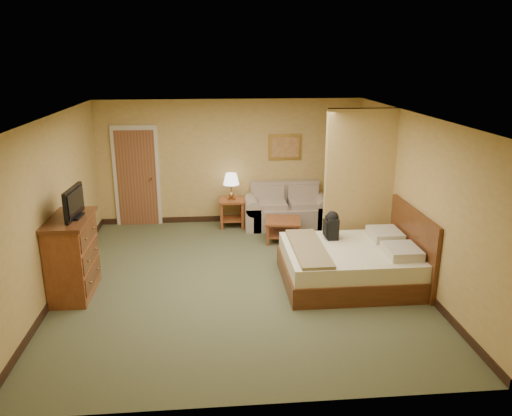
{
  "coord_description": "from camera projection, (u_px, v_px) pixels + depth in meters",
  "views": [
    {
      "loc": [
        -0.39,
        -7.29,
        3.44
      ],
      "look_at": [
        0.32,
        0.6,
        1.01
      ],
      "focal_mm": 35.0,
      "sensor_mm": 36.0,
      "label": 1
    }
  ],
  "objects": [
    {
      "name": "loveseat",
      "position": [
        287.0,
        212.0,
        10.45
      ],
      "size": [
        1.77,
        0.82,
        0.9
      ],
      "color": "tan",
      "rests_on": "floor"
    },
    {
      "name": "table_lamp",
      "position": [
        231.0,
        180.0,
        10.21
      ],
      "size": [
        0.33,
        0.33,
        0.55
      ],
      "color": "#A4723C",
      "rests_on": "side_table"
    },
    {
      "name": "baseboard",
      "position": [
        231.0,
        218.0,
        10.81
      ],
      "size": [
        5.5,
        0.02,
        0.12
      ],
      "primitive_type": "cube",
      "color": "black",
      "rests_on": "floor"
    },
    {
      "name": "wall_picture",
      "position": [
        285.0,
        147.0,
        10.44
      ],
      "size": [
        0.69,
        0.04,
        0.54
      ],
      "color": "#B78E3F",
      "rests_on": "back_wall"
    },
    {
      "name": "dresser",
      "position": [
        73.0,
        256.0,
        7.35
      ],
      "size": [
        0.59,
        1.13,
        1.2
      ],
      "color": "brown",
      "rests_on": "floor"
    },
    {
      "name": "side_table",
      "position": [
        232.0,
        208.0,
        10.39
      ],
      "size": [
        0.53,
        0.53,
        0.59
      ],
      "color": "brown",
      "rests_on": "floor"
    },
    {
      "name": "door",
      "position": [
        137.0,
        177.0,
        10.33
      ],
      "size": [
        0.94,
        0.16,
        2.1
      ],
      "color": "beige",
      "rests_on": "floor"
    },
    {
      "name": "back_wall",
      "position": [
        230.0,
        162.0,
        10.46
      ],
      "size": [
        5.5,
        0.02,
        2.6
      ],
      "primitive_type": "cube",
      "color": "tan",
      "rests_on": "floor"
    },
    {
      "name": "backpack",
      "position": [
        332.0,
        224.0,
        8.09
      ],
      "size": [
        0.21,
        0.27,
        0.46
      ],
      "rotation": [
        0.0,
        0.0,
        0.03
      ],
      "color": "black",
      "rests_on": "bed"
    },
    {
      "name": "right_wall",
      "position": [
        413.0,
        198.0,
        7.84
      ],
      "size": [
        0.02,
        6.0,
        2.6
      ],
      "primitive_type": "cube",
      "color": "tan",
      "rests_on": "floor"
    },
    {
      "name": "tv",
      "position": [
        74.0,
        204.0,
        7.12
      ],
      "size": [
        0.2,
        0.73,
        0.45
      ],
      "rotation": [
        0.0,
        0.0,
        -0.06
      ],
      "color": "black",
      "rests_on": "dresser"
    },
    {
      "name": "left_wall",
      "position": [
        53.0,
        207.0,
        7.36
      ],
      "size": [
        0.02,
        6.0,
        2.6
      ],
      "primitive_type": "cube",
      "color": "tan",
      "rests_on": "floor"
    },
    {
      "name": "coffee_table",
      "position": [
        283.0,
        226.0,
        9.59
      ],
      "size": [
        0.76,
        0.76,
        0.43
      ],
      "rotation": [
        0.0,
        0.0,
        -0.16
      ],
      "color": "brown",
      "rests_on": "floor"
    },
    {
      "name": "bed",
      "position": [
        355.0,
        263.0,
        7.83
      ],
      "size": [
        2.13,
        1.81,
        1.17
      ],
      "color": "#4D2612",
      "rests_on": "floor"
    },
    {
      "name": "floor",
      "position": [
        239.0,
        280.0,
        7.98
      ],
      "size": [
        6.0,
        6.0,
        0.0
      ],
      "primitive_type": "plane",
      "color": "#4F5436",
      "rests_on": "ground"
    },
    {
      "name": "ceiling",
      "position": [
        238.0,
        116.0,
        7.22
      ],
      "size": [
        6.0,
        6.0,
        0.0
      ],
      "primitive_type": "plane",
      "rotation": [
        3.14,
        0.0,
        0.0
      ],
      "color": "white",
      "rests_on": "back_wall"
    },
    {
      "name": "partition",
      "position": [
        359.0,
        184.0,
        8.67
      ],
      "size": [
        1.2,
        0.15,
        2.6
      ],
      "primitive_type": "cube",
      "color": "tan",
      "rests_on": "floor"
    }
  ]
}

